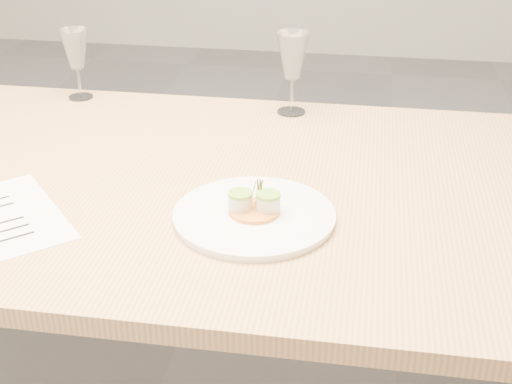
% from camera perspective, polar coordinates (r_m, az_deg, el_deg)
% --- Properties ---
extents(dining_table, '(2.40, 1.00, 0.75)m').
position_cam_1_polar(dining_table, '(1.62, -10.61, -0.58)').
color(dining_table, tan).
rests_on(dining_table, ground).
extents(dinner_plate, '(0.31, 0.31, 0.08)m').
position_cam_1_polar(dinner_plate, '(1.37, -0.12, -1.80)').
color(dinner_plate, white).
rests_on(dinner_plate, dining_table).
extents(wine_glass_2, '(0.08, 0.08, 0.19)m').
position_cam_1_polar(wine_glass_2, '(2.01, -14.25, 10.93)').
color(wine_glass_2, white).
rests_on(wine_glass_2, dining_table).
extents(wine_glass_3, '(0.09, 0.09, 0.21)m').
position_cam_1_polar(wine_glass_3, '(1.84, 2.94, 10.71)').
color(wine_glass_3, white).
rests_on(wine_glass_3, dining_table).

